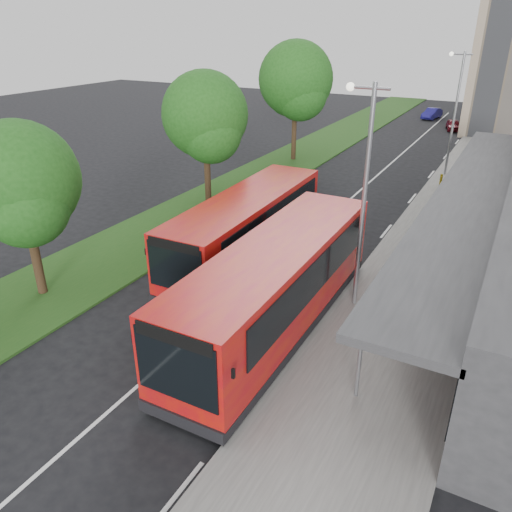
% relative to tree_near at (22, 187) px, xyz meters
% --- Properties ---
extents(ground, '(120.00, 120.00, 0.00)m').
position_rel_tree_near_xyz_m(ground, '(7.01, 2.95, -4.42)').
color(ground, black).
rests_on(ground, ground).
extents(pavement, '(5.00, 80.00, 0.15)m').
position_rel_tree_near_xyz_m(pavement, '(13.01, 22.95, -4.35)').
color(pavement, slate).
rests_on(pavement, ground).
extents(grass_verge, '(5.00, 80.00, 0.10)m').
position_rel_tree_near_xyz_m(grass_verge, '(0.01, 22.95, -4.37)').
color(grass_verge, '#1B4516').
rests_on(grass_verge, ground).
extents(lane_centre_line, '(0.12, 70.00, 0.01)m').
position_rel_tree_near_xyz_m(lane_centre_line, '(7.01, 17.95, -4.41)').
color(lane_centre_line, silver).
rests_on(lane_centre_line, ground).
extents(kerb_dashes, '(0.12, 56.00, 0.01)m').
position_rel_tree_near_xyz_m(kerb_dashes, '(10.31, 21.95, -4.41)').
color(kerb_dashes, silver).
rests_on(kerb_dashes, ground).
extents(tree_near, '(4.31, 4.31, 6.85)m').
position_rel_tree_near_xyz_m(tree_near, '(0.00, 0.00, 0.00)').
color(tree_near, black).
rests_on(tree_near, ground).
extents(tree_mid, '(4.73, 4.73, 7.61)m').
position_rel_tree_near_xyz_m(tree_mid, '(-0.00, 12.00, 0.49)').
color(tree_mid, black).
rests_on(tree_mid, ground).
extents(tree_far, '(5.45, 5.45, 8.77)m').
position_rel_tree_near_xyz_m(tree_far, '(-0.00, 24.00, 1.24)').
color(tree_far, black).
rests_on(tree_far, ground).
extents(lamp_post_near, '(1.44, 0.28, 8.00)m').
position_rel_tree_near_xyz_m(lamp_post_near, '(11.13, 4.95, 0.30)').
color(lamp_post_near, gray).
rests_on(lamp_post_near, pavement).
extents(lamp_post_far, '(1.44, 0.28, 8.00)m').
position_rel_tree_near_xyz_m(lamp_post_far, '(11.13, 24.95, 0.30)').
color(lamp_post_far, gray).
rests_on(lamp_post_far, pavement).
extents(bus_main, '(3.10, 11.44, 3.23)m').
position_rel_tree_near_xyz_m(bus_main, '(9.25, 2.16, -2.76)').
color(bus_main, '#BA1C09').
rests_on(bus_main, ground).
extents(bus_second, '(2.98, 10.81, 3.04)m').
position_rel_tree_near_xyz_m(bus_second, '(5.64, 6.51, -2.86)').
color(bus_second, '#BA1C09').
rests_on(bus_second, ground).
extents(litter_bin, '(0.63, 0.63, 0.94)m').
position_rel_tree_near_xyz_m(litter_bin, '(12.23, 12.66, -3.80)').
color(litter_bin, '#331C15').
rests_on(litter_bin, pavement).
extents(bollard, '(0.18, 0.18, 1.00)m').
position_rel_tree_near_xyz_m(bollard, '(11.52, 21.11, -3.77)').
color(bollard, yellow).
rests_on(bollard, pavement).
extents(car_near, '(1.94, 3.28, 1.05)m').
position_rel_tree_near_xyz_m(car_near, '(9.10, 42.30, -3.90)').
color(car_near, maroon).
rests_on(car_near, ground).
extents(car_far, '(1.81, 3.62, 1.14)m').
position_rel_tree_near_xyz_m(car_far, '(5.97, 47.91, -3.85)').
color(car_far, navy).
rests_on(car_far, ground).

